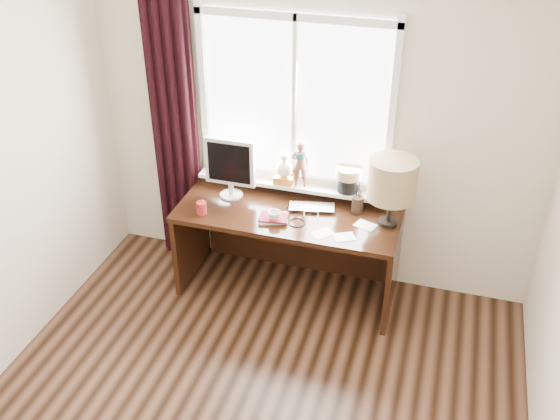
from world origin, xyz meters
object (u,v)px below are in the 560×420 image
(mug, at_px, (274,216))
(monitor, at_px, (230,165))
(desk, at_px, (291,232))
(table_lamp, at_px, (392,180))
(red_cup, at_px, (202,208))
(laptop, at_px, (312,207))

(mug, height_order, monitor, monitor)
(desk, xyz_separation_m, table_lamp, (0.75, -0.04, 0.61))
(red_cup, bearing_deg, mug, 4.93)
(red_cup, xyz_separation_m, table_lamp, (1.37, 0.26, 0.31))
(desk, relative_size, table_lamp, 3.27)
(monitor, bearing_deg, laptop, -0.98)
(mug, bearing_deg, table_lamp, 14.95)
(table_lamp, bearing_deg, monitor, 177.77)
(mug, relative_size, desk, 0.06)
(laptop, bearing_deg, monitor, 167.29)
(red_cup, distance_m, desk, 0.75)
(mug, relative_size, table_lamp, 0.18)
(desk, bearing_deg, table_lamp, -3.15)
(laptop, height_order, table_lamp, table_lamp)
(table_lamp, bearing_deg, red_cup, -169.07)
(laptop, xyz_separation_m, table_lamp, (0.58, -0.04, 0.35))
(laptop, xyz_separation_m, red_cup, (-0.78, -0.30, 0.04))
(monitor, bearing_deg, desk, -0.85)
(mug, xyz_separation_m, red_cup, (-0.56, -0.05, 0.00))
(table_lamp, bearing_deg, laptop, 176.36)
(laptop, distance_m, table_lamp, 0.68)
(desk, bearing_deg, laptop, -1.39)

